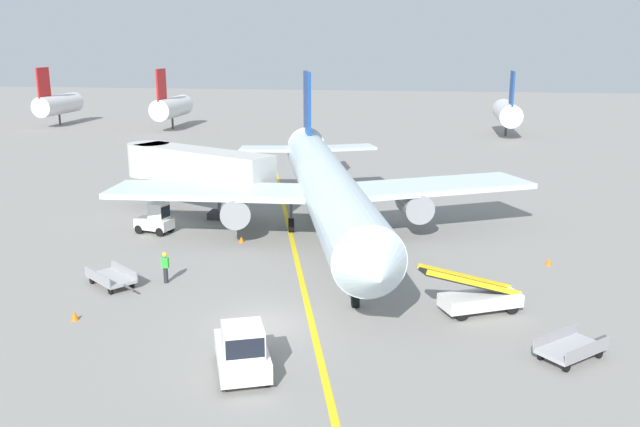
{
  "coord_description": "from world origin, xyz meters",
  "views": [
    {
      "loc": [
        6.78,
        -27.32,
        12.46
      ],
      "look_at": [
        0.88,
        10.78,
        2.5
      ],
      "focal_mm": 37.46,
      "sensor_mm": 36.0,
      "label": 1
    }
  ],
  "objects_px": {
    "jet_bridge": "(189,166)",
    "safety_cone_nose_left": "(75,316)",
    "baggage_cart_loaded": "(571,348)",
    "baggage_cart_empty_trailing": "(111,278)",
    "belt_loader_forward_hold": "(478,297)",
    "pushback_tug": "(242,351)",
    "baggage_tug_near_wing": "(156,220)",
    "safety_cone_wingtip_left": "(241,239)",
    "ground_crew_marshaller": "(165,266)",
    "safety_cone_nose_right": "(549,261)",
    "airliner": "(326,186)"
  },
  "relations": [
    {
      "from": "belt_loader_forward_hold",
      "to": "safety_cone_nose_left",
      "type": "height_order",
      "value": "belt_loader_forward_hold"
    },
    {
      "from": "jet_bridge",
      "to": "pushback_tug",
      "type": "height_order",
      "value": "jet_bridge"
    },
    {
      "from": "ground_crew_marshaller",
      "to": "baggage_cart_loaded",
      "type": "bearing_deg",
      "value": -16.86
    },
    {
      "from": "jet_bridge",
      "to": "baggage_cart_empty_trailing",
      "type": "xyz_separation_m",
      "value": [
        1.21,
        -15.76,
        -3.07
      ]
    },
    {
      "from": "belt_loader_forward_hold",
      "to": "baggage_cart_empty_trailing",
      "type": "bearing_deg",
      "value": 178.08
    },
    {
      "from": "pushback_tug",
      "to": "baggage_cart_loaded",
      "type": "xyz_separation_m",
      "value": [
        12.76,
        3.29,
        -0.53
      ]
    },
    {
      "from": "airliner",
      "to": "pushback_tug",
      "type": "height_order",
      "value": "airliner"
    },
    {
      "from": "baggage_tug_near_wing",
      "to": "safety_cone_wingtip_left",
      "type": "relative_size",
      "value": 6.0
    },
    {
      "from": "jet_bridge",
      "to": "ground_crew_marshaller",
      "type": "distance_m",
      "value": 15.55
    },
    {
      "from": "ground_crew_marshaller",
      "to": "safety_cone_wingtip_left",
      "type": "height_order",
      "value": "ground_crew_marshaller"
    },
    {
      "from": "pushback_tug",
      "to": "baggage_cart_loaded",
      "type": "relative_size",
      "value": 1.22
    },
    {
      "from": "baggage_cart_loaded",
      "to": "safety_cone_nose_right",
      "type": "height_order",
      "value": "baggage_cart_loaded"
    },
    {
      "from": "safety_cone_nose_left",
      "to": "safety_cone_nose_right",
      "type": "xyz_separation_m",
      "value": [
        22.98,
        11.47,
        0.0
      ]
    },
    {
      "from": "jet_bridge",
      "to": "ground_crew_marshaller",
      "type": "xyz_separation_m",
      "value": [
        3.84,
        -14.83,
        -2.63
      ]
    },
    {
      "from": "ground_crew_marshaller",
      "to": "safety_cone_nose_left",
      "type": "distance_m",
      "value": 5.87
    },
    {
      "from": "belt_loader_forward_hold",
      "to": "baggage_cart_empty_trailing",
      "type": "distance_m",
      "value": 18.75
    },
    {
      "from": "jet_bridge",
      "to": "belt_loader_forward_hold",
      "type": "height_order",
      "value": "jet_bridge"
    },
    {
      "from": "safety_cone_wingtip_left",
      "to": "airliner",
      "type": "bearing_deg",
      "value": 21.58
    },
    {
      "from": "pushback_tug",
      "to": "airliner",
      "type": "bearing_deg",
      "value": 88.58
    },
    {
      "from": "baggage_tug_near_wing",
      "to": "safety_cone_wingtip_left",
      "type": "bearing_deg",
      "value": -11.15
    },
    {
      "from": "airliner",
      "to": "safety_cone_nose_right",
      "type": "xyz_separation_m",
      "value": [
        13.47,
        -3.67,
        -3.2
      ]
    },
    {
      "from": "airliner",
      "to": "safety_cone_nose_right",
      "type": "bearing_deg",
      "value": -15.26
    },
    {
      "from": "baggage_tug_near_wing",
      "to": "baggage_cart_empty_trailing",
      "type": "xyz_separation_m",
      "value": [
        1.56,
        -9.9,
        -0.46
      ]
    },
    {
      "from": "airliner",
      "to": "baggage_cart_loaded",
      "type": "bearing_deg",
      "value": -51.95
    },
    {
      "from": "baggage_tug_near_wing",
      "to": "safety_cone_nose_right",
      "type": "xyz_separation_m",
      "value": [
        24.84,
        -2.85,
        -0.71
      ]
    },
    {
      "from": "jet_bridge",
      "to": "safety_cone_nose_left",
      "type": "distance_m",
      "value": 20.5
    },
    {
      "from": "jet_bridge",
      "to": "belt_loader_forward_hold",
      "type": "relative_size",
      "value": 2.51
    },
    {
      "from": "safety_cone_nose_right",
      "to": "baggage_tug_near_wing",
      "type": "bearing_deg",
      "value": 173.46
    },
    {
      "from": "pushback_tug",
      "to": "baggage_cart_empty_trailing",
      "type": "relative_size",
      "value": 1.17
    },
    {
      "from": "belt_loader_forward_hold",
      "to": "baggage_cart_empty_trailing",
      "type": "relative_size",
      "value": 1.46
    },
    {
      "from": "airliner",
      "to": "baggage_tug_near_wing",
      "type": "height_order",
      "value": "airliner"
    },
    {
      "from": "safety_cone_wingtip_left",
      "to": "ground_crew_marshaller",
      "type": "bearing_deg",
      "value": -104.54
    },
    {
      "from": "pushback_tug",
      "to": "safety_cone_nose_left",
      "type": "xyz_separation_m",
      "value": [
        -9.04,
        3.86,
        -0.77
      ]
    },
    {
      "from": "belt_loader_forward_hold",
      "to": "safety_cone_wingtip_left",
      "type": "distance_m",
      "value": 16.9
    },
    {
      "from": "jet_bridge",
      "to": "baggage_tug_near_wing",
      "type": "distance_m",
      "value": 6.43
    },
    {
      "from": "safety_cone_nose_left",
      "to": "safety_cone_wingtip_left",
      "type": "xyz_separation_m",
      "value": [
        4.34,
        13.09,
        0.0
      ]
    },
    {
      "from": "pushback_tug",
      "to": "ground_crew_marshaller",
      "type": "height_order",
      "value": "pushback_tug"
    },
    {
      "from": "safety_cone_nose_right",
      "to": "pushback_tug",
      "type": "bearing_deg",
      "value": -132.29
    },
    {
      "from": "pushback_tug",
      "to": "safety_cone_nose_left",
      "type": "relative_size",
      "value": 9.19
    },
    {
      "from": "safety_cone_nose_left",
      "to": "safety_cone_wingtip_left",
      "type": "relative_size",
      "value": 1.0
    },
    {
      "from": "baggage_tug_near_wing",
      "to": "safety_cone_nose_left",
      "type": "height_order",
      "value": "baggage_tug_near_wing"
    },
    {
      "from": "airliner",
      "to": "safety_cone_nose_left",
      "type": "height_order",
      "value": "airliner"
    },
    {
      "from": "belt_loader_forward_hold",
      "to": "ground_crew_marshaller",
      "type": "distance_m",
      "value": 16.18
    },
    {
      "from": "baggage_tug_near_wing",
      "to": "baggage_cart_empty_trailing",
      "type": "distance_m",
      "value": 10.04
    },
    {
      "from": "pushback_tug",
      "to": "ground_crew_marshaller",
      "type": "relative_size",
      "value": 2.38
    },
    {
      "from": "baggage_cart_empty_trailing",
      "to": "safety_cone_nose_right",
      "type": "height_order",
      "value": "baggage_cart_empty_trailing"
    },
    {
      "from": "baggage_cart_empty_trailing",
      "to": "belt_loader_forward_hold",
      "type": "bearing_deg",
      "value": -1.92
    },
    {
      "from": "pushback_tug",
      "to": "baggage_cart_loaded",
      "type": "height_order",
      "value": "pushback_tug"
    },
    {
      "from": "baggage_cart_loaded",
      "to": "baggage_cart_empty_trailing",
      "type": "xyz_separation_m",
      "value": [
        -22.11,
        4.97,
        0.0
      ]
    },
    {
      "from": "belt_loader_forward_hold",
      "to": "safety_cone_wingtip_left",
      "type": "xyz_separation_m",
      "value": [
        -14.1,
        9.31,
        -0.56
      ]
    }
  ]
}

